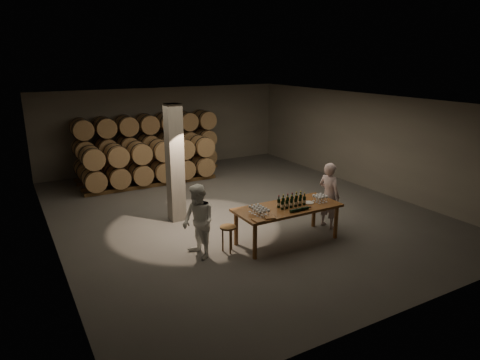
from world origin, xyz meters
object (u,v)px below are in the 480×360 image
person_man (329,195)px  person_woman (198,222)px  notebook_near (270,217)px  tasting_table (287,211)px  plate (309,203)px  stool (228,231)px  bottle_cluster (292,202)px

person_man → person_woman: 3.71m
person_man → person_woman: bearing=78.7°
notebook_near → tasting_table: bearing=43.4°
plate → stool: size_ratio=0.41×
bottle_cluster → stool: 1.71m
tasting_table → bottle_cluster: 0.24m
bottle_cluster → person_woman: size_ratio=0.43×
tasting_table → person_man: size_ratio=1.48×
bottle_cluster → notebook_near: bearing=-155.7°
notebook_near → person_man: person_man is taller
stool → person_woman: (-0.70, 0.09, 0.33)m
bottle_cluster → plate: bearing=-1.2°
tasting_table → person_man: bearing=8.7°
plate → person_woman: bearing=173.7°
bottle_cluster → stool: bearing=172.4°
plate → stool: (-2.14, 0.23, -0.39)m
plate → notebook_near: size_ratio=1.13×
bottle_cluster → person_man: (1.40, 0.25, -0.13)m
notebook_near → plate: bearing=30.6°
tasting_table → notebook_near: bearing=-151.7°
stool → person_man: bearing=0.7°
person_man → stool: bearing=80.2°
plate → person_man: bearing=16.8°
tasting_table → person_man: person_man is taller
tasting_table → bottle_cluster: (0.10, -0.03, 0.21)m
tasting_table → plate: (0.61, -0.04, 0.11)m
bottle_cluster → person_man: size_ratio=0.41×
notebook_near → stool: notebook_near is taller
bottle_cluster → plate: 0.52m
tasting_table → person_man: 1.51m
stool → person_woman: person_woman is taller
bottle_cluster → stool: (-1.62, 0.22, -0.50)m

